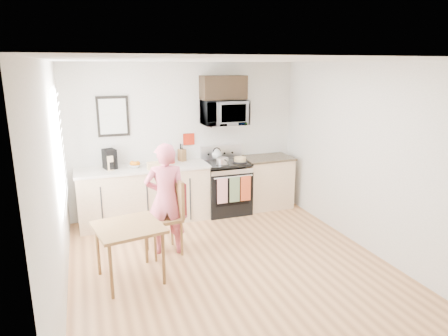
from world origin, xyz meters
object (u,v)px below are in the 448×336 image
object	(u,v)px
microwave	(224,113)
dining_table	(129,232)
range	(226,188)
person	(166,199)
cake	(240,160)
chair	(173,205)

from	to	relation	value
microwave	dining_table	xyz separation A→B (m)	(-1.89, -1.91, -1.14)
range	person	world-z (taller)	person
person	cake	bearing A→B (deg)	-132.78
cake	microwave	bearing A→B (deg)	133.15
chair	cake	size ratio (longest dim) A/B	4.13
range	chair	xyz separation A→B (m)	(-1.22, -1.21, 0.24)
person	chair	size ratio (longest dim) A/B	1.49
dining_table	cake	distance (m)	2.72
cake	dining_table	bearing A→B (deg)	-141.29
microwave	dining_table	world-z (taller)	microwave
range	microwave	size ratio (longest dim) A/B	1.53
range	microwave	bearing A→B (deg)	90.06
range	chair	distance (m)	1.74
chair	cake	distance (m)	1.82
person	chair	xyz separation A→B (m)	(0.10, 0.01, -0.10)
microwave	person	size ratio (longest dim) A/B	0.49
microwave	cake	size ratio (longest dim) A/B	2.99
person	cake	xyz separation A→B (m)	(1.53, 1.10, 0.18)
dining_table	cake	size ratio (longest dim) A/B	2.99
range	person	xyz separation A→B (m)	(-1.32, -1.22, 0.34)
range	chair	bearing A→B (deg)	-135.12
range	microwave	xyz separation A→B (m)	(-0.00, 0.10, 1.32)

